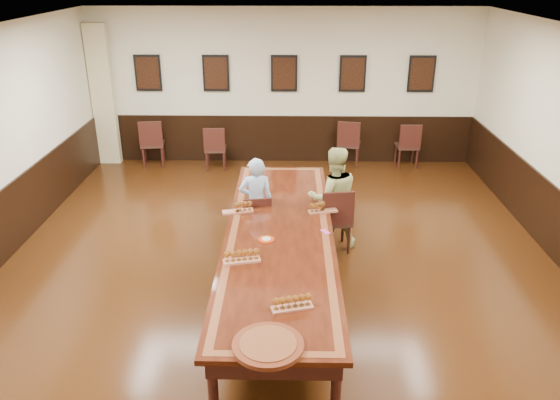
{
  "coord_description": "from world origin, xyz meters",
  "views": [
    {
      "loc": [
        0.13,
        -6.32,
        3.96
      ],
      "look_at": [
        0.0,
        0.5,
        1.0
      ],
      "focal_mm": 35.0,
      "sensor_mm": 36.0,
      "label": 1
    }
  ],
  "objects_px": {
    "chair_woman": "(334,218)",
    "person_man": "(256,202)",
    "spare_chair_a": "(152,142)",
    "spare_chair_b": "(215,147)",
    "spare_chair_d": "(407,144)",
    "chair_man": "(257,221)",
    "person_woman": "(333,198)",
    "conference_table": "(279,242)",
    "carved_platter": "(268,345)",
    "spare_chair_c": "(349,142)"
  },
  "relations": [
    {
      "from": "chair_man",
      "to": "person_man",
      "type": "relative_size",
      "value": 0.63
    },
    {
      "from": "conference_table",
      "to": "spare_chair_d",
      "type": "bearing_deg",
      "value": 61.06
    },
    {
      "from": "chair_woman",
      "to": "person_man",
      "type": "relative_size",
      "value": 0.72
    },
    {
      "from": "person_man",
      "to": "spare_chair_a",
      "type": "bearing_deg",
      "value": -63.51
    },
    {
      "from": "chair_man",
      "to": "spare_chair_a",
      "type": "xyz_separation_m",
      "value": [
        -2.42,
        3.64,
        0.07
      ]
    },
    {
      "from": "person_man",
      "to": "carved_platter",
      "type": "distance_m",
      "value": 3.42
    },
    {
      "from": "chair_man",
      "to": "carved_platter",
      "type": "xyz_separation_m",
      "value": [
        0.3,
        -3.32,
        0.34
      ]
    },
    {
      "from": "spare_chair_c",
      "to": "person_man",
      "type": "height_order",
      "value": "person_man"
    },
    {
      "from": "spare_chair_d",
      "to": "person_man",
      "type": "bearing_deg",
      "value": 48.6
    },
    {
      "from": "chair_woman",
      "to": "person_man",
      "type": "xyz_separation_m",
      "value": [
        -1.16,
        0.1,
        0.2
      ]
    },
    {
      "from": "spare_chair_c",
      "to": "person_man",
      "type": "bearing_deg",
      "value": 74.68
    },
    {
      "from": "spare_chair_a",
      "to": "conference_table",
      "type": "height_order",
      "value": "spare_chair_a"
    },
    {
      "from": "spare_chair_b",
      "to": "person_woman",
      "type": "bearing_deg",
      "value": 119.93
    },
    {
      "from": "chair_man",
      "to": "spare_chair_c",
      "type": "bearing_deg",
      "value": -122.53
    },
    {
      "from": "chair_man",
      "to": "chair_woman",
      "type": "xyz_separation_m",
      "value": [
        1.15,
        -0.01,
        0.06
      ]
    },
    {
      "from": "spare_chair_d",
      "to": "carved_platter",
      "type": "distance_m",
      "value": 7.48
    },
    {
      "from": "carved_platter",
      "to": "person_man",
      "type": "bearing_deg",
      "value": 95.21
    },
    {
      "from": "spare_chair_a",
      "to": "spare_chair_b",
      "type": "xyz_separation_m",
      "value": [
        1.35,
        -0.19,
        -0.04
      ]
    },
    {
      "from": "conference_table",
      "to": "carved_platter",
      "type": "xyz_separation_m",
      "value": [
        -0.06,
        -2.3,
        0.16
      ]
    },
    {
      "from": "carved_platter",
      "to": "conference_table",
      "type": "bearing_deg",
      "value": 88.6
    },
    {
      "from": "chair_woman",
      "to": "spare_chair_d",
      "type": "bearing_deg",
      "value": -124.86
    },
    {
      "from": "spare_chair_b",
      "to": "conference_table",
      "type": "distance_m",
      "value": 4.69
    },
    {
      "from": "chair_woman",
      "to": "conference_table",
      "type": "xyz_separation_m",
      "value": [
        -0.79,
        -1.0,
        0.11
      ]
    },
    {
      "from": "spare_chair_a",
      "to": "spare_chair_b",
      "type": "bearing_deg",
      "value": 163.08
    },
    {
      "from": "person_woman",
      "to": "conference_table",
      "type": "bearing_deg",
      "value": 46.09
    },
    {
      "from": "spare_chair_a",
      "to": "conference_table",
      "type": "relative_size",
      "value": 0.2
    },
    {
      "from": "spare_chair_a",
      "to": "conference_table",
      "type": "distance_m",
      "value": 5.41
    },
    {
      "from": "chair_man",
      "to": "conference_table",
      "type": "bearing_deg",
      "value": 101.6
    },
    {
      "from": "spare_chair_b",
      "to": "person_woman",
      "type": "height_order",
      "value": "person_woman"
    },
    {
      "from": "person_woman",
      "to": "conference_table",
      "type": "relative_size",
      "value": 0.31
    },
    {
      "from": "spare_chair_a",
      "to": "person_woman",
      "type": "distance_m",
      "value": 5.02
    },
    {
      "from": "chair_woman",
      "to": "spare_chair_d",
      "type": "height_order",
      "value": "chair_woman"
    },
    {
      "from": "carved_platter",
      "to": "spare_chair_b",
      "type": "bearing_deg",
      "value": 101.38
    },
    {
      "from": "spare_chair_b",
      "to": "chair_man",
      "type": "bearing_deg",
      "value": 103.87
    },
    {
      "from": "chair_woman",
      "to": "spare_chair_a",
      "type": "bearing_deg",
      "value": -54.51
    },
    {
      "from": "chair_woman",
      "to": "spare_chair_c",
      "type": "height_order",
      "value": "chair_woman"
    },
    {
      "from": "spare_chair_a",
      "to": "conference_table",
      "type": "bearing_deg",
      "value": 111.77
    },
    {
      "from": "person_man",
      "to": "chair_man",
      "type": "bearing_deg",
      "value": 90.0
    },
    {
      "from": "spare_chair_d",
      "to": "person_woman",
      "type": "xyz_separation_m",
      "value": [
        -1.82,
        -3.58,
        0.3
      ]
    },
    {
      "from": "spare_chair_c",
      "to": "spare_chair_d",
      "type": "bearing_deg",
      "value": -172.43
    },
    {
      "from": "chair_woman",
      "to": "spare_chair_d",
      "type": "relative_size",
      "value": 1.05
    },
    {
      "from": "spare_chair_c",
      "to": "spare_chair_a",
      "type": "bearing_deg",
      "value": 11.58
    },
    {
      "from": "chair_woman",
      "to": "carved_platter",
      "type": "xyz_separation_m",
      "value": [
        -0.85,
        -3.3,
        0.28
      ]
    },
    {
      "from": "conference_table",
      "to": "carved_platter",
      "type": "height_order",
      "value": "carved_platter"
    },
    {
      "from": "spare_chair_b",
      "to": "person_woman",
      "type": "relative_size",
      "value": 0.59
    },
    {
      "from": "spare_chair_b",
      "to": "spare_chair_d",
      "type": "bearing_deg",
      "value": 179.96
    },
    {
      "from": "spare_chair_a",
      "to": "carved_platter",
      "type": "relative_size",
      "value": 1.43
    },
    {
      "from": "spare_chair_d",
      "to": "person_woman",
      "type": "distance_m",
      "value": 4.03
    },
    {
      "from": "person_woman",
      "to": "carved_platter",
      "type": "height_order",
      "value": "person_woman"
    },
    {
      "from": "spare_chair_b",
      "to": "person_man",
      "type": "bearing_deg",
      "value": 104.12
    }
  ]
}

